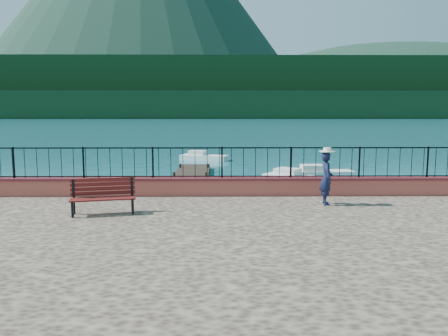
{
  "coord_description": "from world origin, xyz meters",
  "views": [
    {
      "loc": [
        -0.41,
        -10.1,
        3.83
      ],
      "look_at": [
        -0.26,
        2.0,
        2.3
      ],
      "focal_mm": 35.0,
      "sensor_mm": 36.0,
      "label": 1
    }
  ],
  "objects_px": {
    "park_bench": "(103,203)",
    "boat_0": "(127,191)",
    "boat_4": "(204,155)",
    "boat_1": "(296,176)",
    "boat_2": "(322,171)",
    "person": "(326,178)"
  },
  "relations": [
    {
      "from": "boat_4",
      "to": "boat_1",
      "type": "bearing_deg",
      "value": -45.89
    },
    {
      "from": "boat_4",
      "to": "boat_0",
      "type": "bearing_deg",
      "value": -80.81
    },
    {
      "from": "boat_0",
      "to": "boat_4",
      "type": "height_order",
      "value": "same"
    },
    {
      "from": "person",
      "to": "boat_2",
      "type": "relative_size",
      "value": 0.41
    },
    {
      "from": "boat_1",
      "to": "boat_2",
      "type": "height_order",
      "value": "same"
    },
    {
      "from": "boat_4",
      "to": "boat_2",
      "type": "bearing_deg",
      "value": -33.93
    },
    {
      "from": "person",
      "to": "boat_0",
      "type": "distance_m",
      "value": 9.87
    },
    {
      "from": "boat_0",
      "to": "boat_4",
      "type": "xyz_separation_m",
      "value": [
        2.87,
        16.36,
        0.0
      ]
    },
    {
      "from": "park_bench",
      "to": "boat_4",
      "type": "xyz_separation_m",
      "value": [
        1.84,
        24.11,
        -1.08
      ]
    },
    {
      "from": "park_bench",
      "to": "person",
      "type": "xyz_separation_m",
      "value": [
        6.12,
        1.13,
        0.48
      ]
    },
    {
      "from": "boat_1",
      "to": "boat_4",
      "type": "xyz_separation_m",
      "value": [
        -5.46,
        11.72,
        0.0
      ]
    },
    {
      "from": "person",
      "to": "boat_4",
      "type": "bearing_deg",
      "value": 12.33
    },
    {
      "from": "boat_2",
      "to": "person",
      "type": "bearing_deg",
      "value": -105.41
    },
    {
      "from": "park_bench",
      "to": "boat_0",
      "type": "distance_m",
      "value": 7.9
    },
    {
      "from": "park_bench",
      "to": "boat_2",
      "type": "bearing_deg",
      "value": 44.83
    },
    {
      "from": "person",
      "to": "boat_1",
      "type": "relative_size",
      "value": 0.42
    },
    {
      "from": "boat_0",
      "to": "boat_4",
      "type": "distance_m",
      "value": 16.61
    },
    {
      "from": "boat_1",
      "to": "boat_2",
      "type": "xyz_separation_m",
      "value": [
        1.85,
        1.99,
        0.0
      ]
    },
    {
      "from": "park_bench",
      "to": "person",
      "type": "distance_m",
      "value": 6.24
    },
    {
      "from": "boat_1",
      "to": "boat_2",
      "type": "relative_size",
      "value": 0.99
    },
    {
      "from": "person",
      "to": "boat_4",
      "type": "height_order",
      "value": "person"
    },
    {
      "from": "park_bench",
      "to": "boat_0",
      "type": "bearing_deg",
      "value": 84.88
    }
  ]
}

